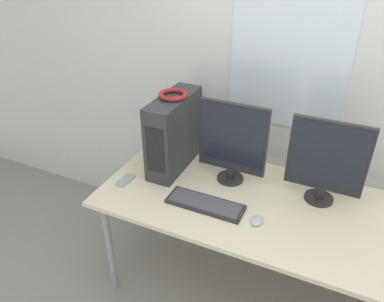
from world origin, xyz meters
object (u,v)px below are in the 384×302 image
at_px(keyboard, 205,204).
at_px(cell_phone, 125,180).
at_px(monitor_main, 232,142).
at_px(headphones, 173,95).
at_px(pc_tower, 174,133).
at_px(mouse, 257,220).
at_px(monitor_right_near, 327,161).

height_order(keyboard, cell_phone, keyboard).
relative_size(monitor_main, keyboard, 1.16).
relative_size(headphones, monitor_main, 0.34).
bearing_deg(headphones, pc_tower, -90.00).
xyz_separation_m(pc_tower, monitor_main, (0.39, -0.00, 0.03)).
relative_size(monitor_main, mouse, 5.68).
distance_m(headphones, mouse, 0.87).
height_order(monitor_main, cell_phone, monitor_main).
distance_m(headphones, monitor_main, 0.45).
xyz_separation_m(pc_tower, keyboard, (0.35, -0.30, -0.23)).
bearing_deg(mouse, keyboard, 177.56).
relative_size(monitor_main, monitor_right_near, 1.03).
bearing_deg(monitor_main, keyboard, -97.51).
height_order(headphones, mouse, headphones).
xyz_separation_m(headphones, keyboard, (0.35, -0.30, -0.48)).
height_order(monitor_main, mouse, monitor_main).
bearing_deg(mouse, monitor_right_near, 51.71).
xyz_separation_m(pc_tower, cell_phone, (-0.20, -0.29, -0.23)).
bearing_deg(monitor_right_near, keyboard, -150.29).
height_order(monitor_right_near, keyboard, monitor_right_near).
relative_size(headphones, cell_phone, 1.25).
relative_size(pc_tower, monitor_main, 0.95).
bearing_deg(mouse, cell_phone, 178.33).
xyz_separation_m(pc_tower, mouse, (0.65, -0.31, -0.23)).
relative_size(pc_tower, mouse, 5.37).
bearing_deg(pc_tower, monitor_main, -0.43).
bearing_deg(keyboard, headphones, 138.87).
distance_m(monitor_main, cell_phone, 0.70).
bearing_deg(cell_phone, keyboard, 0.10).
distance_m(pc_tower, keyboard, 0.51).
xyz_separation_m(keyboard, mouse, (0.30, -0.01, 0.00)).
bearing_deg(headphones, keyboard, -41.13).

